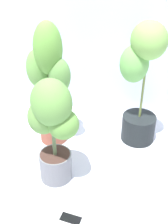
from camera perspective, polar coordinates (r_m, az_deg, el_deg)
name	(u,v)px	position (r m, az deg, el deg)	size (l,w,h in m)	color
ground_plane	(97,173)	(1.85, 2.72, -12.51)	(8.00, 8.00, 0.00)	silver
potted_plant_back_right	(141,79)	(1.93, 11.74, 6.65)	(0.34, 0.34, 0.90)	black
potted_plant_front_left	(53,124)	(1.58, -6.53, -2.41)	(0.37, 0.35, 0.69)	slate
potted_plant_back_left	(49,79)	(1.90, -7.23, 6.81)	(0.34, 0.23, 0.90)	#984D3B
cell_phone	(71,219)	(1.61, -2.78, -21.33)	(0.16, 0.10, 0.01)	white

